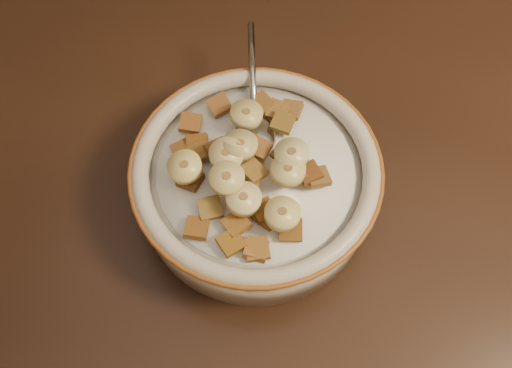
{
  "coord_description": "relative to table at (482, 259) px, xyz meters",
  "views": [
    {
      "loc": [
        -0.21,
        -0.23,
        1.26
      ],
      "look_at": [
        -0.23,
        0.04,
        0.78
      ],
      "focal_mm": 40.0,
      "sensor_mm": 36.0,
      "label": 1
    }
  ],
  "objects": [
    {
      "name": "cereal_square_8",
      "position": [
        -0.23,
        0.02,
        0.09
      ],
      "size": [
        0.02,
        0.02,
        0.01
      ],
      "primitive_type": "cube",
      "rotation": [
        -0.07,
        -0.16,
        1.44
      ],
      "color": "brown",
      "rests_on": "milk"
    },
    {
      "name": "cereal_square_19",
      "position": [
        -0.19,
        0.03,
        0.09
      ],
      "size": [
        0.03,
        0.03,
        0.01
      ],
      "primitive_type": "cube",
      "rotation": [
        0.01,
        -0.13,
        2.1
      ],
      "color": "brown",
      "rests_on": "milk"
    },
    {
      "name": "cereal_square_17",
      "position": [
        -0.18,
        0.03,
        0.09
      ],
      "size": [
        0.03,
        0.03,
        0.01
      ],
      "primitive_type": "cube",
      "rotation": [
        -0.03,
        0.02,
        0.53
      ],
      "color": "brown",
      "rests_on": "milk"
    },
    {
      "name": "cereal_square_0",
      "position": [
        -0.28,
        0.06,
        0.08
      ],
      "size": [
        0.02,
        0.02,
        0.01
      ],
      "primitive_type": "cube",
      "rotation": [
        0.23,
        -0.17,
        0.1
      ],
      "color": "brown",
      "rests_on": "milk"
    },
    {
      "name": "spoon",
      "position": [
        -0.23,
        0.08,
        0.08
      ],
      "size": [
        0.05,
        0.06,
        0.01
      ],
      "primitive_type": "ellipsoid",
      "rotation": [
        0.0,
        0.0,
        3.25
      ],
      "color": "#999DA5",
      "rests_on": "cereal_bowl"
    },
    {
      "name": "banana_slice_0",
      "position": [
        -0.24,
        0.05,
        0.11
      ],
      "size": [
        0.04,
        0.04,
        0.01
      ],
      "primitive_type": "cylinder",
      "rotation": [
        -0.03,
        0.14,
        0.77
      ],
      "color": "tan",
      "rests_on": "milk"
    },
    {
      "name": "cereal_square_22",
      "position": [
        -0.23,
        0.03,
        0.1
      ],
      "size": [
        0.03,
        0.03,
        0.01
      ],
      "primitive_type": "cube",
      "rotation": [
        0.24,
        -0.06,
        2.41
      ],
      "color": "brown",
      "rests_on": "milk"
    },
    {
      "name": "cereal_square_1",
      "position": [
        -0.22,
        -0.04,
        0.08
      ],
      "size": [
        0.02,
        0.02,
        0.01
      ],
      "primitive_type": "cube",
      "rotation": [
        -0.07,
        -0.08,
        1.8
      ],
      "color": "brown",
      "rests_on": "milk"
    },
    {
      "name": "banana_slice_2",
      "position": [
        -0.25,
        0.01,
        0.11
      ],
      "size": [
        0.04,
        0.04,
        0.01
      ],
      "primitive_type": "cylinder",
      "rotation": [
        0.09,
        0.01,
        0.63
      ],
      "color": "#DCC36B",
      "rests_on": "milk"
    },
    {
      "name": "banana_slice_8",
      "position": [
        -0.2,
        -0.01,
        0.1
      ],
      "size": [
        0.04,
        0.04,
        0.01
      ],
      "primitive_type": "cylinder",
      "rotation": [
        -0.06,
        0.02,
        0.15
      ],
      "color": "#F0D98B",
      "rests_on": "milk"
    },
    {
      "name": "cereal_square_9",
      "position": [
        -0.2,
        0.11,
        0.08
      ],
      "size": [
        0.03,
        0.02,
        0.01
      ],
      "primitive_type": "cube",
      "rotation": [
        -0.21,
        -0.01,
        1.31
      ],
      "color": "olive",
      "rests_on": "milk"
    },
    {
      "name": "milk",
      "position": [
        -0.23,
        0.04,
        0.07
      ],
      "size": [
        0.19,
        0.19,
        0.0
      ],
      "primitive_type": "cylinder",
      "color": "white",
      "rests_on": "cereal_bowl"
    },
    {
      "name": "cereal_square_10",
      "position": [
        -0.29,
        0.08,
        0.08
      ],
      "size": [
        0.02,
        0.02,
        0.01
      ],
      "primitive_type": "cube",
      "rotation": [
        0.07,
        -0.04,
        1.52
      ],
      "color": "brown",
      "rests_on": "milk"
    },
    {
      "name": "banana_slice_7",
      "position": [
        -0.25,
        0.04,
        0.11
      ],
      "size": [
        0.04,
        0.04,
        0.01
      ],
      "primitive_type": "cylinder",
      "rotation": [
        -0.06,
        -0.1,
        2.11
      ],
      "color": "#F3D390",
      "rests_on": "milk"
    },
    {
      "name": "cereal_square_23",
      "position": [
        -0.21,
        0.09,
        0.09
      ],
      "size": [
        0.03,
        0.03,
        0.01
      ],
      "primitive_type": "cube",
      "rotation": [
        0.03,
        -0.12,
        1.27
      ],
      "color": "brown",
      "rests_on": "milk"
    },
    {
      "name": "cereal_square_13",
      "position": [
        -0.24,
        -0.04,
        0.08
      ],
      "size": [
        0.03,
        0.03,
        0.01
      ],
      "primitive_type": "cube",
      "rotation": [
        0.03,
        -0.08,
        2.23
      ],
      "color": "brown",
      "rests_on": "milk"
    },
    {
      "name": "cereal_square_3",
      "position": [
        -0.19,
        -0.02,
        0.08
      ],
      "size": [
        0.02,
        0.02,
        0.01
      ],
      "primitive_type": "cube",
      "rotation": [
        0.23,
        -0.05,
        0.05
      ],
      "color": "brown",
      "rests_on": "milk"
    },
    {
      "name": "cereal_square_20",
      "position": [
        -0.21,
        -0.01,
        0.08
      ],
      "size": [
        0.03,
        0.03,
        0.01
      ],
      "primitive_type": "cube",
      "rotation": [
        0.15,
        -0.03,
        0.45
      ],
      "color": "brown",
      "rests_on": "milk"
    },
    {
      "name": "cereal_square_27",
      "position": [
        -0.24,
        -0.02,
        0.08
      ],
      "size": [
        0.03,
        0.03,
        0.01
      ],
      "primitive_type": "cube",
      "rotation": [
        -0.11,
        -0.16,
        0.71
      ],
      "color": "brown",
      "rests_on": "milk"
    },
    {
      "name": "cereal_square_21",
      "position": [
        -0.21,
        -0.01,
        0.08
      ],
      "size": [
        0.03,
        0.03,
        0.01
      ],
      "primitive_type": "cube",
      "rotation": [
        -0.12,
        0.01,
        2.54
      ],
      "color": "brown",
      "rests_on": "milk"
    },
    {
      "name": "cereal_square_25",
      "position": [
        -0.22,
        -0.0,
        0.08
      ],
      "size": [
        0.03,
        0.03,
        0.01
      ],
      "primitive_type": "cube",
      "rotation": [
        0.14,
        0.02,
        2.14
      ],
      "color": "brown",
      "rests_on": "milk"
    },
    {
      "name": "cereal_square_11",
      "position": [
        -0.23,
        0.05,
        0.09
      ],
      "size": [
        0.03,
        0.03,
        0.01
      ],
      "primitive_type": "cube",
      "rotation": [
        0.06,
        0.05,
        1.18
      ],
      "color": "brown",
      "rests_on": "milk"
    },
    {
      "name": "banana_slice_1",
      "position": [
        -0.2,
        0.03,
        0.1
      ],
      "size": [
        0.04,
        0.04,
        0.01
      ],
      "primitive_type": "cylinder",
      "rotation": [
        0.12,
        0.07,
        2.71
      ],
      "color": "tan",
      "rests_on": "milk"
    },
    {
      "name": "cereal_square_18",
      "position": [
        -0.3,
        0.06,
        0.08
      ],
      "size": [
        0.03,
        0.03,
        0.01
      ],
      "primitive_type": "cube",
      "rotation": [
        -0.22,
        -0.06,
        0.57
      ],
      "color": "brown",
      "rests_on": "milk"
    },
    {
      "name": "cereal_bowl",
      "position": [
        -0.23,
        0.04,
        0.05
      ],
      "size": [
        0.22,
        0.22,
        0.05
      ],
      "primitive_type": "cylinder",
      "color": "silver",
      "rests_on": "table"
    },
    {
      "name": "banana_slice_3",
      "position": [
        -0.24,
        0.09,
        0.1
      ],
      "size": [
        0.04,
        0.04,
        0.01
      ],
      "primitive_type": "cylinder",
      "rotation": [
        -0.02,
        0.11,
        0.45
      ],
      "color": "tan",
      "rests_on": "milk"
    },
    {
      "name": "cereal_square_2",
      "position": [
        -0.22,
        -0.04,
        0.08
      ],
      "size": [
        0.02,
        0.02,
        0.01
      ],
      "primitive_type": "cube",
      "rotation": [
        0.21,
        -0.16,
        2.99
      ],
      "color": "#8E5E25",
      "rests_on": "milk"
    },
    {
      "name": "cereal_square_24",
      "position": [
        -0.26,
        -0.01,
        0.08
      ],
      "size": [
        0.03,
        0.03,
        0.01
      ],
      "primitive_type": "cube",
      "rotation": [
        0.16,
        0.01,
        0.33
      ],
      "color": "olive",
      "rests_on": "milk"
    },
    {
      "name": "cereal_square_5",
      "position": [
        -0.26,
        0.05,
        0.09
      ],
      "size": [
        0.03,
        0.03,
        0.01
      ],
      "primitive_type": "cube",
      "rotation": [
        0.07,
        -0.17,
        2.16
      ],
      "color": "brown",
      "rests_on": "milk"
    },
    {
      "name": "banana_slice_6",
      "position": [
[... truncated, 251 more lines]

